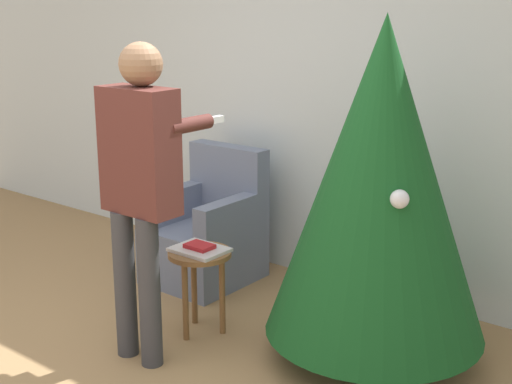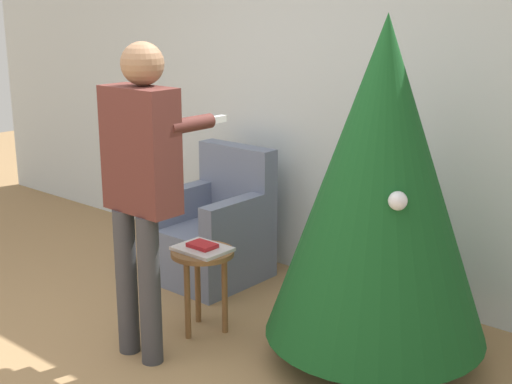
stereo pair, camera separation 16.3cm
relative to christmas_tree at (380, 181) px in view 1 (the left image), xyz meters
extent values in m
cube|color=silver|center=(-0.99, 0.87, 0.32)|extent=(8.00, 0.06, 2.70)
cylinder|color=brown|center=(0.00, 0.00, -0.94)|extent=(0.10, 0.10, 0.17)
cone|color=#144C1E|center=(0.00, 0.00, 0.00)|extent=(1.20, 1.20, 1.71)
sphere|color=#2856B2|center=(-0.19, 0.19, 0.13)|extent=(0.09, 0.09, 0.09)
sphere|color=red|center=(-0.25, 0.44, -0.57)|extent=(0.06, 0.06, 0.06)
sphere|color=white|center=(0.23, -0.22, -0.01)|extent=(0.09, 0.09, 0.09)
cube|color=slate|center=(-1.52, 0.28, -0.83)|extent=(0.64, 0.71, 0.41)
cube|color=slate|center=(-1.52, 0.56, -0.36)|extent=(0.64, 0.14, 0.53)
cube|color=slate|center=(-1.78, 0.28, -0.51)|extent=(0.12, 0.64, 0.24)
cube|color=slate|center=(-1.26, 0.28, -0.51)|extent=(0.12, 0.64, 0.24)
cylinder|color=#38383D|center=(-1.11, -0.81, -0.61)|extent=(0.12, 0.12, 0.84)
cylinder|color=#38383D|center=(-0.92, -0.81, -0.61)|extent=(0.12, 0.12, 0.84)
cube|color=#562823|center=(-1.02, -0.75, 0.15)|extent=(0.43, 0.20, 0.67)
sphere|color=#936B4C|center=(-1.02, -0.71, 0.60)|extent=(0.23, 0.23, 0.23)
cylinder|color=#562823|center=(-1.20, -0.56, 0.28)|extent=(0.08, 0.30, 0.08)
cylinder|color=#562823|center=(-0.83, -0.56, 0.28)|extent=(0.08, 0.30, 0.08)
cube|color=white|center=(-0.83, -0.37, 0.28)|extent=(0.04, 0.14, 0.04)
cylinder|color=brown|center=(-0.98, -0.35, -0.53)|extent=(0.38, 0.38, 0.03)
cylinder|color=brown|center=(-0.98, -0.48, -0.79)|extent=(0.04, 0.04, 0.49)
cylinder|color=brown|center=(-0.86, -0.28, -0.79)|extent=(0.04, 0.04, 0.49)
cylinder|color=brown|center=(-1.09, -0.28, -0.79)|extent=(0.04, 0.04, 0.49)
cube|color=silver|center=(-0.98, -0.35, -0.50)|extent=(0.31, 0.24, 0.02)
cube|color=#B21E23|center=(-0.98, -0.35, -0.48)|extent=(0.16, 0.12, 0.02)
camera|label=1|loc=(1.73, -3.25, 0.92)|focal=50.00mm
camera|label=2|loc=(1.85, -3.14, 0.92)|focal=50.00mm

